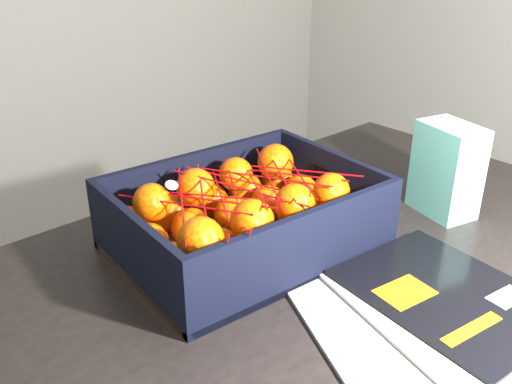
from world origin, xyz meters
TOP-DOWN VIEW (x-y plane):
  - table at (0.29, 0.09)m, footprint 1.26×0.89m
  - magazine_stack at (0.31, -0.08)m, footprint 0.36×0.33m
  - produce_crate at (0.22, 0.22)m, footprint 0.39×0.30m
  - clementine_heap at (0.21, 0.22)m, footprint 0.37×0.28m
  - mesh_net at (0.21, 0.21)m, footprint 0.33×0.26m
  - retail_carton at (0.58, 0.10)m, footprint 0.09×0.12m

SIDE VIEW (x-z plane):
  - table at x=0.29m, z-range 0.28..1.03m
  - magazine_stack at x=0.31m, z-range 0.75..0.77m
  - produce_crate at x=0.22m, z-range 0.73..0.85m
  - clementine_heap at x=0.21m, z-range 0.75..0.86m
  - retail_carton at x=0.58m, z-range 0.75..0.92m
  - mesh_net at x=0.21m, z-range 0.82..0.90m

